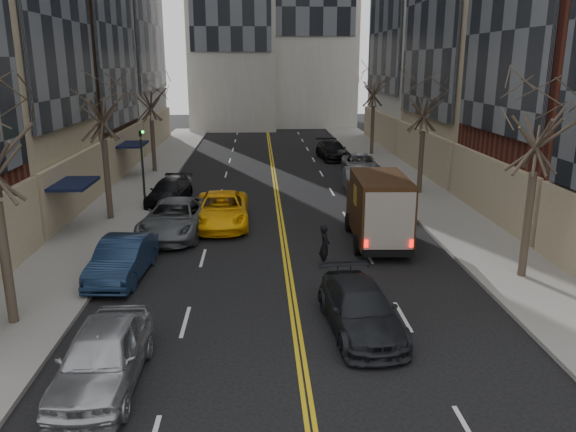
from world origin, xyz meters
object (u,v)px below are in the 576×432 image
(taxi, at_px, (221,210))
(pedestrian, at_px, (325,246))
(observer_sedan, at_px, (360,309))
(ups_truck, at_px, (378,209))

(taxi, xyz_separation_m, pedestrian, (4.49, -6.10, 0.07))
(observer_sedan, bearing_deg, taxi, 108.08)
(taxi, relative_size, pedestrian, 3.33)
(pedestrian, bearing_deg, taxi, 33.07)
(ups_truck, height_order, observer_sedan, ups_truck)
(observer_sedan, bearing_deg, pedestrian, 89.75)
(observer_sedan, xyz_separation_m, pedestrian, (-0.44, 5.65, 0.15))
(observer_sedan, distance_m, pedestrian, 5.67)
(pedestrian, bearing_deg, observer_sedan, -178.85)
(observer_sedan, relative_size, taxi, 0.88)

